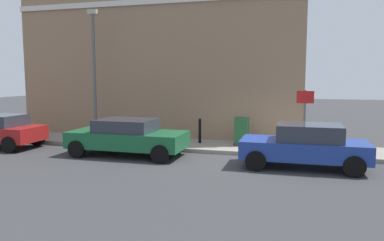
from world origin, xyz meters
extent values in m
plane|color=#38383A|center=(0.00, 0.00, 0.00)|extent=(80.00, 80.00, 0.00)
cube|color=gray|center=(2.02, 6.00, 0.07)|extent=(2.35, 30.00, 0.15)
cube|color=#937256|center=(6.43, 4.82, 4.48)|extent=(6.47, 13.64, 8.97)
cube|color=silver|center=(3.16, 4.82, 6.26)|extent=(0.12, 13.64, 0.24)
cube|color=navy|center=(-0.47, -1.97, 0.61)|extent=(1.73, 3.96, 0.58)
cube|color=#2D333D|center=(-0.47, -2.13, 1.15)|extent=(1.51, 2.02, 0.54)
cylinder|color=black|center=(-1.28, -0.55, 0.32)|extent=(0.23, 0.64, 0.64)
cylinder|color=black|center=(0.31, -0.53, 0.32)|extent=(0.23, 0.64, 0.64)
cylinder|color=black|center=(-1.25, -3.40, 0.32)|extent=(0.23, 0.64, 0.64)
cylinder|color=black|center=(0.34, -3.38, 0.32)|extent=(0.23, 0.64, 0.64)
cube|color=#195933|center=(-0.29, 4.29, 0.62)|extent=(1.82, 4.32, 0.59)
cube|color=#2D333D|center=(-0.29, 4.33, 1.13)|extent=(1.60, 2.09, 0.47)
cylinder|color=black|center=(-1.15, 5.90, 0.32)|extent=(0.22, 0.64, 0.64)
cylinder|color=black|center=(0.57, 5.90, 0.32)|extent=(0.22, 0.64, 0.64)
cylinder|color=black|center=(-1.14, 2.68, 0.32)|extent=(0.22, 0.64, 0.64)
cylinder|color=black|center=(0.57, 2.68, 0.32)|extent=(0.22, 0.64, 0.64)
cylinder|color=black|center=(-1.10, 8.89, 0.32)|extent=(0.22, 0.64, 0.64)
cylinder|color=black|center=(0.50, 8.89, 0.32)|extent=(0.22, 0.64, 0.64)
cube|color=#1E4C28|center=(2.18, 0.42, 0.72)|extent=(0.40, 0.55, 1.15)
cube|color=#333333|center=(2.18, 0.42, 0.19)|extent=(0.46, 0.61, 0.08)
cylinder|color=black|center=(2.28, 2.20, 0.62)|extent=(0.12, 0.12, 0.95)
sphere|color=black|center=(2.28, 2.20, 1.12)|extent=(0.14, 0.14, 0.14)
cylinder|color=black|center=(1.10, 3.77, 0.62)|extent=(0.12, 0.12, 0.95)
sphere|color=black|center=(1.10, 3.77, 1.12)|extent=(0.14, 0.14, 0.14)
cylinder|color=#59595B|center=(1.18, -2.00, 1.30)|extent=(0.08, 0.08, 2.30)
cube|color=white|center=(1.16, -2.00, 2.20)|extent=(0.03, 0.56, 0.40)
cube|color=red|center=(1.15, -2.00, 2.20)|extent=(0.01, 0.60, 0.44)
cylinder|color=#59595B|center=(2.23, 7.09, 2.90)|extent=(0.14, 0.14, 5.50)
cube|color=#A5A599|center=(2.23, 7.09, 5.77)|extent=(0.20, 0.44, 0.20)
camera|label=1|loc=(-12.81, -1.80, 2.91)|focal=35.03mm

